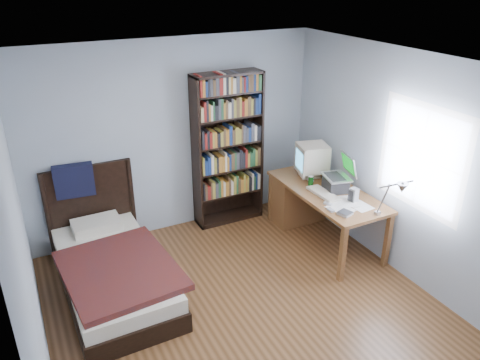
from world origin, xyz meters
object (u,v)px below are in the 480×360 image
Objects in this scene: soda_can at (311,181)px; bookshelf at (228,150)px; crt_monitor at (311,158)px; desk at (304,197)px; keyboard at (324,194)px; desk_lamp at (398,190)px; bed at (111,266)px; speaker at (354,195)px; laptop at (337,181)px.

soda_can is 0.06× the size of bookshelf.
crt_monitor is at bearing -35.77° from bookshelf.
bookshelf is at bearing 143.64° from desk.
crt_monitor is 3.86× the size of soda_can.
keyboard is at bearing -92.90° from soda_can.
soda_can is at bearing -50.19° from bookshelf.
desk is at bearing 90.29° from desk_lamp.
crt_monitor is 1.02× the size of keyboard.
bed is (-2.54, 0.07, -0.53)m from soda_can.
desk_lamp is 1.13m from keyboard.
desk is 0.79× the size of bed.
soda_can is (-0.19, 0.60, -0.02)m from speaker.
bookshelf is 0.98× the size of bed.
bookshelf is (-0.84, 0.61, 0.61)m from desk.
desk_lamp reaches higher than keyboard.
bookshelf is (-0.92, 1.48, 0.22)m from speaker.
keyboard is at bearing -168.04° from laptop.
desk is 9.73× the size of speaker.
bed reaches higher than speaker.
desk_lamp is 3.14m from bed.
desk_lamp is 2.36m from bookshelf.
speaker reaches higher than keyboard.
bookshelf is (-0.72, 1.17, 0.29)m from keyboard.
crt_monitor is 0.22× the size of bed.
laptop is 0.22× the size of bookshelf.
soda_can reaches higher than keyboard.
keyboard is at bearing -102.02° from desk.
bed is (-2.69, -0.16, -0.72)m from crt_monitor.
desk_lamp is at bearing -89.71° from desk.
bookshelf reaches higher than laptop.
bookshelf is at bearing 130.01° from laptop.
bookshelf is at bearing 110.99° from desk_lamp.
bed is (-1.81, -0.80, -0.78)m from bookshelf.
soda_can is (-0.21, 0.25, -0.06)m from laptop.
bed is at bearing 178.33° from soda_can.
crt_monitor is 0.80× the size of desk_lamp.
desk_lamp is (-0.04, -1.56, 0.23)m from crt_monitor.
soda_can is at bearing -1.67° from bed.
crt_monitor is 0.61m from keyboard.
crt_monitor reaches higher than speaker.
keyboard is at bearing 110.37° from speaker.
desk_lamp is 0.28× the size of bed.
desk is at bearing 102.03° from laptop.
laptop is at bearing 9.67° from keyboard.
laptop is (0.06, -0.49, -0.13)m from crt_monitor.
soda_can is 0.06× the size of bed.
desk is 1.20m from bookshelf.
speaker reaches higher than soda_can.
crt_monitor is 1.06× the size of laptop.
bookshelf reaches higher than bed.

